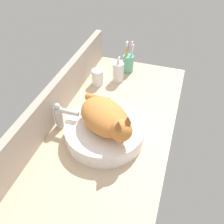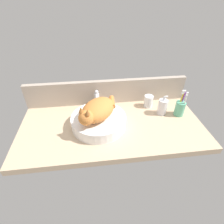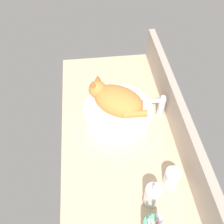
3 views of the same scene
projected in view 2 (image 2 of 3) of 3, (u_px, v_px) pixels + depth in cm
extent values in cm
cube|color=#D1B28E|center=(112.00, 127.00, 115.09)|extent=(117.73, 57.07, 4.00)
cube|color=#AD9E8E|center=(107.00, 92.00, 129.88)|extent=(117.73, 3.60, 18.17)
cylinder|color=white|center=(99.00, 121.00, 111.17)|extent=(34.75, 34.75, 7.08)
ellipsoid|color=orange|center=(98.00, 109.00, 105.81)|extent=(28.57, 30.20, 11.00)
sphere|color=orange|center=(86.00, 118.00, 96.60)|extent=(8.80, 8.80, 8.80)
cone|color=#A4632D|center=(88.00, 112.00, 91.83)|extent=(2.80, 2.80, 3.20)
cone|color=#A4632D|center=(81.00, 110.00, 93.58)|extent=(2.80, 2.80, 3.20)
cylinder|color=orange|center=(112.00, 102.00, 111.44)|extent=(3.64, 11.12, 3.20)
cylinder|color=silver|center=(97.00, 100.00, 127.35)|extent=(3.60, 3.60, 11.00)
cylinder|color=silver|center=(97.00, 98.00, 120.45)|extent=(2.27, 10.02, 2.20)
sphere|color=silver|center=(96.00, 92.00, 123.38)|extent=(2.80, 2.80, 2.80)
cylinder|color=silver|center=(162.00, 107.00, 120.19)|extent=(6.20, 6.20, 11.02)
cylinder|color=silver|center=(164.00, 98.00, 116.09)|extent=(1.20, 1.20, 2.80)
cylinder|color=silver|center=(166.00, 96.00, 115.38)|extent=(2.20, 1.00, 1.00)
cylinder|color=#5BB28E|center=(180.00, 109.00, 119.33)|extent=(6.50, 6.50, 10.13)
cylinder|color=purple|center=(181.00, 103.00, 118.15)|extent=(2.08, 1.77, 17.05)
cube|color=white|center=(185.00, 92.00, 113.11)|extent=(1.37, 0.92, 2.52)
cylinder|color=yellow|center=(180.00, 103.00, 117.76)|extent=(2.91, 1.76, 17.01)
cube|color=white|center=(183.00, 92.00, 112.72)|extent=(1.48, 0.92, 2.56)
cylinder|color=#D13838|center=(180.00, 103.00, 118.15)|extent=(3.73, 1.15, 16.92)
cube|color=white|center=(183.00, 92.00, 113.12)|extent=(1.59, 0.84, 2.58)
cylinder|color=white|center=(184.00, 105.00, 116.13)|extent=(2.65, 2.95, 16.99)
cube|color=white|center=(187.00, 94.00, 111.09)|extent=(1.45, 1.08, 2.59)
cylinder|color=white|center=(148.00, 101.00, 128.12)|extent=(6.51, 6.51, 8.76)
cylinder|color=silver|center=(148.00, 103.00, 128.84)|extent=(5.73, 5.73, 6.35)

